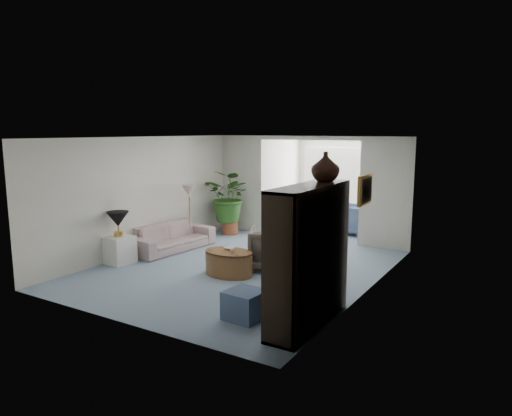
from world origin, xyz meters
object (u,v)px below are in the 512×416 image
Objects in this scene: plant_pot at (230,228)px; coffee_table at (229,263)px; sofa at (172,237)px; table_lamp at (118,219)px; coffee_bowl at (229,248)px; coffee_cup at (232,251)px; sunroom_chair_maroon at (298,215)px; cabinet_urn at (325,167)px; framed_picture at (366,190)px; side_table_dark at (312,254)px; entertainment_cabinet at (309,256)px; floor_lamp at (189,191)px; sunroom_chair_blue at (350,219)px; end_table at (119,250)px; sunroom_table at (334,215)px; wingback_chair at (272,248)px; ottoman at (245,305)px.

coffee_table is at bearing -56.03° from plant_pot.
sofa is 4.60× the size of table_lamp.
sofa is 2.20m from coffee_bowl.
coffee_cup is 4.75m from sunroom_chair_maroon.
cabinet_urn is 6.37m from sunroom_chair_maroon.
coffee_table is 2.37× the size of plant_pot.
framed_picture is at bearing 78.26° from cabinet_urn.
framed_picture is 2.03m from side_table_dark.
sunroom_chair_maroon is (-1.99, 3.45, 0.04)m from side_table_dark.
entertainment_cabinet is at bearing -45.11° from plant_pot.
floor_lamp is 0.43× the size of sunroom_chair_blue.
sofa is 3.69× the size of end_table.
entertainment_cabinet reaches higher than table_lamp.
framed_picture is 1.25× the size of plant_pot.
plant_pot is at bearing -127.31° from sunroom_table.
entertainment_cabinet reaches higher than coffee_cup.
sunroom_chair_blue is at bearing 32.85° from plant_pot.
end_table is 1.25× the size of table_lamp.
framed_picture is 2.40m from wingback_chair.
end_table is (-0.20, -1.35, -0.02)m from sofa.
framed_picture reaches higher than sofa.
floor_lamp is 0.42× the size of wingback_chair.
cabinet_urn reaches higher than coffee_cup.
side_table_dark reaches higher than sunroom_table.
sofa reaches higher than end_table.
side_table_dark is (-1.26, 0.76, -1.40)m from framed_picture.
wingback_chair reaches higher than sunroom_table.
sunroom_chair_maroon is at bearing 99.91° from coffee_bowl.
framed_picture is 2.77m from coffee_bowl.
framed_picture is 0.91× the size of end_table.
sofa is 5.06× the size of plant_pot.
end_table is (-4.73, -0.83, -1.43)m from framed_picture.
sofa is at bearing -21.56° from sunroom_chair_maroon.
cabinet_urn is (2.04, -0.67, 1.64)m from coffee_cup.
sunroom_table reaches higher than plant_pot.
coffee_bowl is at bearing 116.57° from coffee_table.
plant_pot is at bearing 125.06° from coffee_cup.
ottoman is 0.87× the size of sunroom_table.
coffee_bowl is 0.33× the size of side_table_dark.
end_table is 1.08× the size of ottoman.
coffee_table is at bearing -89.17° from sunroom_table.
entertainment_cabinet is 2.29× the size of sunroom_chair_blue.
floor_lamp is at bearing -99.66° from plant_pot.
plant_pot is (-2.08, 2.96, -0.33)m from coffee_cup.
sunroom_chair_blue reaches higher than ottoman.
sunroom_table is (-1.43, 6.85, 0.09)m from ottoman.
sunroom_chair_blue reaches higher than end_table.
coffee_table is (2.31, 0.50, -0.05)m from end_table.
floor_lamp is 2.66m from coffee_bowl.
floor_lamp reaches higher than coffee_bowl.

